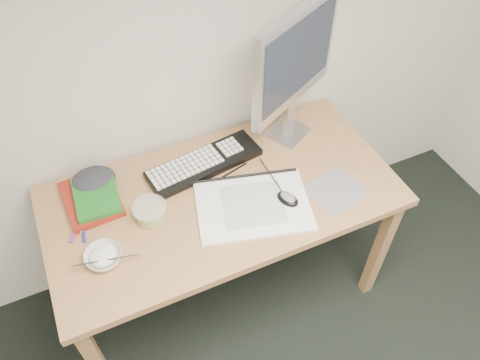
# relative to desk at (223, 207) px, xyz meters

# --- Properties ---
(desk) EXTENTS (1.40, 0.70, 0.75)m
(desk) POSITION_rel_desk_xyz_m (0.00, 0.00, 0.00)
(desk) COLOR #AC804F
(desk) RESTS_ON ground
(mousepad) EXTENTS (0.24, 0.23, 0.00)m
(mousepad) POSITION_rel_desk_xyz_m (0.42, -0.17, 0.08)
(mousepad) COLOR slate
(mousepad) RESTS_ON desk
(sketchpad) EXTENTS (0.50, 0.41, 0.01)m
(sketchpad) POSITION_rel_desk_xyz_m (0.08, -0.11, 0.09)
(sketchpad) COLOR white
(sketchpad) RESTS_ON desk
(keyboard) EXTENTS (0.51, 0.22, 0.03)m
(keyboard) POSITION_rel_desk_xyz_m (-0.01, 0.18, 0.10)
(keyboard) COLOR black
(keyboard) RESTS_ON desk
(monitor) EXTENTS (0.47, 0.27, 0.60)m
(monitor) POSITION_rel_desk_xyz_m (0.41, 0.21, 0.45)
(monitor) COLOR silver
(monitor) RESTS_ON desk
(mouse) EXTENTS (0.09, 0.11, 0.03)m
(mouse) POSITION_rel_desk_xyz_m (0.22, -0.14, 0.11)
(mouse) COLOR black
(mouse) RESTS_ON sketchpad
(rice_bowl) EXTENTS (0.15, 0.15, 0.04)m
(rice_bowl) POSITION_rel_desk_xyz_m (-0.50, -0.11, 0.10)
(rice_bowl) COLOR silver
(rice_bowl) RESTS_ON desk
(chopsticks) EXTENTS (0.23, 0.07, 0.02)m
(chopsticks) POSITION_rel_desk_xyz_m (-0.49, -0.14, 0.13)
(chopsticks) COLOR #B7B7B9
(chopsticks) RESTS_ON rice_bowl
(fruit_tub) EXTENTS (0.17, 0.17, 0.06)m
(fruit_tub) POSITION_rel_desk_xyz_m (-0.29, 0.00, 0.11)
(fruit_tub) COLOR gold
(fruit_tub) RESTS_ON desk
(book_red) EXTENTS (0.21, 0.28, 0.03)m
(book_red) POSITION_rel_desk_xyz_m (-0.48, 0.18, 0.10)
(book_red) COLOR maroon
(book_red) RESTS_ON desk
(book_green) EXTENTS (0.18, 0.23, 0.02)m
(book_green) POSITION_rel_desk_xyz_m (-0.46, 0.17, 0.12)
(book_green) COLOR #1A681E
(book_green) RESTS_ON book_red
(cloth_lump) EXTENTS (0.17, 0.15, 0.06)m
(cloth_lump) POSITION_rel_desk_xyz_m (-0.45, 0.25, 0.11)
(cloth_lump) COLOR #25282D
(cloth_lump) RESTS_ON desk
(pencil_pink) EXTENTS (0.17, 0.06, 0.01)m
(pencil_pink) POSITION_rel_desk_xyz_m (0.00, 0.04, 0.09)
(pencil_pink) COLOR #DF6F88
(pencil_pink) RESTS_ON desk
(pencil_tan) EXTENTS (0.15, 0.06, 0.01)m
(pencil_tan) POSITION_rel_desk_xyz_m (0.00, 0.01, 0.09)
(pencil_tan) COLOR tan
(pencil_tan) RESTS_ON desk
(pencil_black) EXTENTS (0.19, 0.06, 0.01)m
(pencil_black) POSITION_rel_desk_xyz_m (0.06, 0.09, 0.09)
(pencil_black) COLOR black
(pencil_black) RESTS_ON desk
(marker_blue) EXTENTS (0.03, 0.12, 0.01)m
(marker_blue) POSITION_rel_desk_xyz_m (-0.54, 0.05, 0.09)
(marker_blue) COLOR #2220AE
(marker_blue) RESTS_ON desk
(marker_orange) EXTENTS (0.04, 0.12, 0.01)m
(marker_orange) POSITION_rel_desk_xyz_m (-0.54, 0.09, 0.09)
(marker_orange) COLOR orange
(marker_orange) RESTS_ON desk
(marker_purple) EXTENTS (0.07, 0.12, 0.01)m
(marker_purple) POSITION_rel_desk_xyz_m (-0.57, 0.07, 0.09)
(marker_purple) COLOR #802790
(marker_purple) RESTS_ON desk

